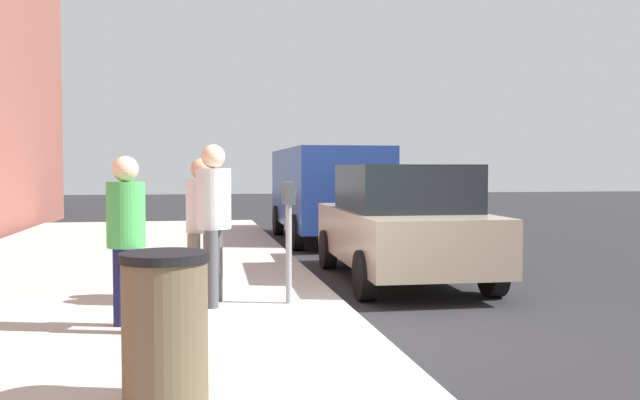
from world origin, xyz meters
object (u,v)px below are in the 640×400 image
(parking_meter, at_px, (289,216))
(parked_van_far, at_px, (326,188))
(pedestrian_bystander, at_px, (126,229))
(trash_bin, at_px, (165,328))
(pedestrian_at_meter, at_px, (214,209))
(parked_sedan_near, at_px, (401,223))
(parking_officer, at_px, (202,218))

(parking_meter, relative_size, parked_van_far, 0.27)
(pedestrian_bystander, height_order, trash_bin, pedestrian_bystander)
(parking_meter, xyz_separation_m, pedestrian_at_meter, (0.10, 0.85, 0.08))
(parking_meter, distance_m, pedestrian_bystander, 1.98)
(parked_sedan_near, bearing_deg, parking_officer, 118.53)
(parking_meter, height_order, parking_officer, parking_officer)
(parking_meter, relative_size, pedestrian_at_meter, 0.77)
(parking_meter, distance_m, parked_van_far, 8.17)
(parking_meter, height_order, parked_sedan_near, parked_sedan_near)
(pedestrian_bystander, xyz_separation_m, trash_bin, (-2.20, -0.45, -0.47))
(parking_officer, height_order, parked_van_far, parked_van_far)
(parking_officer, height_order, trash_bin, parking_officer)
(parking_meter, height_order, parked_van_far, parked_van_far)
(parked_sedan_near, bearing_deg, parking_meter, 135.66)
(pedestrian_at_meter, distance_m, parked_sedan_near, 3.49)
(parking_meter, relative_size, pedestrian_bystander, 0.84)
(parking_meter, distance_m, parked_sedan_near, 2.89)
(pedestrian_bystander, distance_m, parked_van_far, 9.64)
(parked_van_far, bearing_deg, parking_officer, 158.18)
(parking_meter, distance_m, pedestrian_at_meter, 0.86)
(parked_sedan_near, bearing_deg, trash_bin, 147.89)
(pedestrian_at_meter, xyz_separation_m, pedestrian_bystander, (-1.07, 0.87, -0.12))
(parking_officer, xyz_separation_m, parked_van_far, (7.49, -3.00, 0.13))
(pedestrian_at_meter, bearing_deg, parking_meter, 2.53)
(pedestrian_bystander, bearing_deg, parked_sedan_near, 14.95)
(parking_officer, height_order, parked_sedan_near, parking_officer)
(parking_meter, xyz_separation_m, trash_bin, (-3.17, 1.27, -0.51))
(parked_van_far, bearing_deg, parking_meter, 165.75)
(parking_officer, bearing_deg, parked_van_far, 98.64)
(pedestrian_at_meter, bearing_deg, pedestrian_bystander, -119.87)
(pedestrian_at_meter, height_order, parking_officer, pedestrian_at_meter)
(trash_bin, bearing_deg, pedestrian_at_meter, -7.22)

